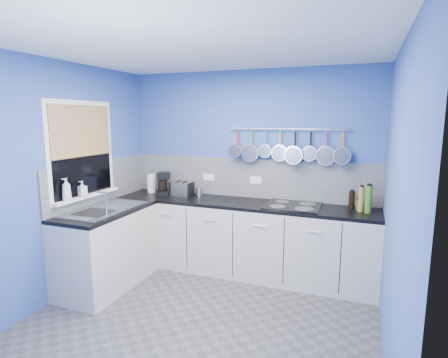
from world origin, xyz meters
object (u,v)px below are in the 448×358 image
Objects in this scene: paper_towel at (151,183)px; coffee_maker at (163,183)px; canister at (199,192)px; soap_bottle_b at (82,189)px; toaster at (182,189)px; hob at (293,206)px; soap_bottle_a at (66,189)px.

coffee_maker is (0.22, -0.05, 0.02)m from paper_towel.
canister is at bearing 0.45° from paper_towel.
soap_bottle_b is 1.11m from paper_towel.
toaster is 0.45× the size of hob.
canister is (0.23, 0.05, -0.03)m from toaster.
soap_bottle_a is 1.33m from coffee_maker.
paper_towel reaches higher than toaster.
soap_bottle_b is 1.26m from toaster.
coffee_maker is at bearing 178.82° from hob.
toaster is (0.69, 1.27, -0.18)m from soap_bottle_a.
soap_bottle_a is 1.39× the size of soap_bottle_b.
paper_towel is at bearing -179.55° from canister.
soap_bottle_a is at bearing -124.80° from canister.
paper_towel is at bearing -176.95° from toaster.
coffee_maker is 2.55× the size of canister.
hob is at bearing -4.44° from canister.
hob is (1.47, -0.05, -0.08)m from toaster.
coffee_maker is 1.75m from hob.
coffee_maker is at bearing 68.02° from soap_bottle_b.
soap_bottle_b reaches higher than toaster.
soap_bottle_a reaches higher than toaster.
toaster is 2.43× the size of canister.
hob is at bearing 29.52° from soap_bottle_a.
canister is at bearing 175.56° from hob.
soap_bottle_a is at bearing -110.57° from toaster.
coffee_maker reaches higher than canister.
paper_towel is 0.49m from toaster.
canister is at bearing 18.86° from toaster.
soap_bottle_b is at bearing -115.52° from toaster.
hob is (1.24, -0.10, -0.05)m from canister.
soap_bottle_b is at bearing -155.26° from hob.
canister is at bearing 55.20° from soap_bottle_a.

